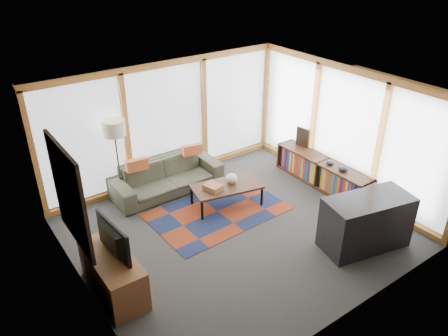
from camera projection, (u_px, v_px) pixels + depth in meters
ground at (237, 230)px, 7.95m from camera, size 5.50×5.50×0.00m
room_envelope at (241, 136)px, 7.88m from camera, size 5.52×5.02×2.62m
rug at (217, 211)px, 8.47m from camera, size 2.60×1.72×0.01m
sofa at (167, 176)px, 9.02m from camera, size 2.30×0.90×0.67m
pillow_left at (137, 165)px, 8.50m from camera, size 0.45×0.18×0.24m
pillow_right at (192, 150)px, 9.12m from camera, size 0.42×0.19×0.22m
floor_lamp at (118, 161)px, 8.48m from camera, size 0.43×0.43×1.71m
coffee_table at (227, 195)px, 8.58m from camera, size 1.44×0.94×0.44m
book_stack at (213, 187)px, 8.31m from camera, size 0.33×0.38×0.11m
vase at (232, 179)px, 8.52m from camera, size 0.26×0.26×0.20m
bookshelf at (322, 173)px, 9.22m from camera, size 0.43×2.38×0.59m
bowl_a at (343, 168)px, 8.67m from camera, size 0.24×0.24×0.10m
bowl_b at (330, 163)px, 8.91m from camera, size 0.20×0.20×0.09m
shelf_picture at (303, 137)px, 9.63m from camera, size 0.09×0.32×0.42m
tv_console at (113, 274)px, 6.42m from camera, size 0.55×1.32×0.66m
television at (107, 240)px, 6.18m from camera, size 0.19×0.92×0.53m
bar_counter at (366, 222)px, 7.35m from camera, size 1.59×1.00×0.93m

